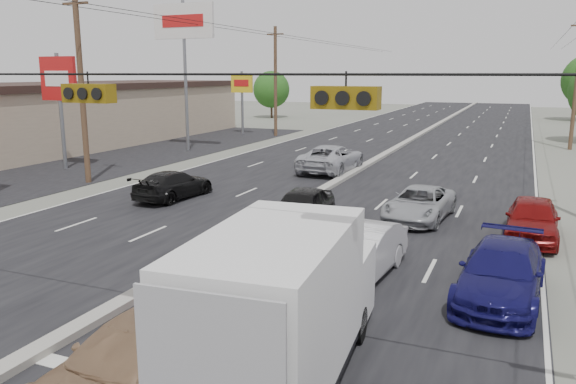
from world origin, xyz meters
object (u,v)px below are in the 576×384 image
object	(u,v)px
queue_car_e	(532,219)
pole_sign_mid	(59,85)
oncoming_near	(174,185)
red_sedan	(254,267)
pole_sign_far	(242,88)
pole_sign_billboard	(184,31)
tan_sedan	(139,361)
queue_car_b	(358,253)
queue_car_d	(501,273)
queue_car_c	(419,204)
utility_pole_left_b	(81,87)
box_truck	(286,305)
oncoming_far	(331,159)
queue_car_a	(301,208)
tree_left_far	(271,89)
utility_pole_left_c	(275,81)

from	to	relation	value
queue_car_e	pole_sign_mid	bearing A→B (deg)	170.02
oncoming_near	red_sedan	bearing A→B (deg)	137.98
queue_car_e	pole_sign_far	bearing A→B (deg)	134.43
pole_sign_billboard	tan_sedan	bearing A→B (deg)	-58.79
queue_car_b	queue_car_d	bearing A→B (deg)	3.53
tan_sedan	queue_car_c	bearing A→B (deg)	86.66
utility_pole_left_b	box_truck	size ratio (longest dim) A/B	1.55
pole_sign_mid	queue_car_c	distance (m)	23.22
utility_pole_left_b	red_sedan	bearing A→B (deg)	-34.84
pole_sign_mid	oncoming_near	size ratio (longest dim) A/B	1.54
pole_sign_billboard	utility_pole_left_b	bearing A→B (deg)	-81.25
red_sedan	oncoming_far	distance (m)	19.30
queue_car_d	oncoming_far	xyz separation A→B (m)	(-10.22, 16.76, 0.09)
box_truck	queue_car_b	world-z (taller)	box_truck
tan_sedan	oncoming_near	bearing A→B (deg)	127.94
utility_pole_left_b	queue_car_c	distance (m)	18.50
pole_sign_mid	pole_sign_billboard	size ratio (longest dim) A/B	0.64
pole_sign_far	tan_sedan	bearing A→B (deg)	-65.08
tan_sedan	queue_car_c	size ratio (longest dim) A/B	1.08
red_sedan	queue_car_a	bearing A→B (deg)	101.14
pole_sign_billboard	queue_car_a	xyz separation A→B (m)	(15.90, -16.82, -8.13)
box_truck	queue_car_e	bearing A→B (deg)	65.80
red_sedan	tree_left_far	bearing A→B (deg)	114.22
tree_left_far	utility_pole_left_b	bearing A→B (deg)	-78.08
box_truck	oncoming_far	world-z (taller)	box_truck
pole_sign_far	tree_left_far	xyz separation A→B (m)	(-6.00, 20.00, -0.69)
pole_sign_far	queue_car_a	xyz separation A→B (m)	(17.40, -28.82, -3.67)
box_truck	pole_sign_mid	bearing A→B (deg)	137.22
queue_car_c	oncoming_near	distance (m)	11.39
pole_sign_mid	oncoming_far	distance (m)	17.02
utility_pole_left_c	pole_sign_far	world-z (taller)	utility_pole_left_c
red_sedan	queue_car_a	xyz separation A→B (m)	(-1.30, 6.76, -0.00)
queue_car_a	oncoming_near	bearing A→B (deg)	161.22
queue_car_c	oncoming_far	bearing A→B (deg)	131.08
tree_left_far	queue_car_e	distance (m)	56.95
tree_left_far	queue_car_a	size ratio (longest dim) A/B	1.41
tan_sedan	box_truck	bearing A→B (deg)	37.79
queue_car_b	pole_sign_far	bearing A→B (deg)	127.15
oncoming_near	utility_pole_left_b	bearing A→B (deg)	-9.24
utility_pole_left_b	box_truck	bearing A→B (deg)	-39.15
utility_pole_left_c	queue_car_d	distance (m)	39.94
utility_pole_left_b	queue_car_a	size ratio (longest dim) A/B	2.30
tree_left_far	queue_car_c	bearing A→B (deg)	-59.21
queue_car_a	oncoming_far	world-z (taller)	oncoming_far
tree_left_far	box_truck	bearing A→B (deg)	-65.36
pole_sign_billboard	oncoming_near	world-z (taller)	pole_sign_billboard
pole_sign_billboard	box_truck	distance (m)	34.61
utility_pole_left_b	pole_sign_billboard	world-z (taller)	pole_sign_billboard
pole_sign_mid	queue_car_b	xyz separation A→B (m)	(21.95, -11.38, -4.35)
tree_left_far	tan_sedan	xyz separation A→B (m)	(25.00, -60.89, -2.98)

